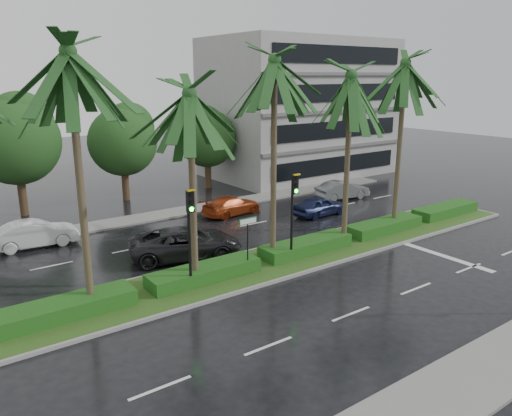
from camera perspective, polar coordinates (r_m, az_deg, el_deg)
ground at (r=23.31m, az=1.80°, el=-7.50°), size 120.00×120.00×0.00m
near_sidewalk at (r=17.31m, az=23.98°, el=-17.17°), size 40.00×2.40×0.12m
far_sidewalk at (r=33.08m, az=-11.03°, el=-0.83°), size 40.00×2.00×0.12m
median at (r=24.02m, az=0.33°, el=-6.59°), size 36.00×4.00×0.15m
hedge at (r=23.88m, az=0.33°, el=-5.76°), size 35.20×1.40×0.60m
lane_markings at (r=24.87m, az=7.98°, el=-6.15°), size 34.00×13.06×0.01m
palm_row at (r=21.64m, az=-2.41°, el=13.94°), size 26.30×4.20×10.34m
signal_median_left at (r=20.47m, az=-7.55°, el=-1.93°), size 0.34×0.42×4.36m
signal_median_right at (r=23.48m, az=4.31°, el=0.35°), size 0.34×0.42×4.36m
street_sign at (r=22.38m, az=-0.94°, el=-2.66°), size 0.95×0.09×2.60m
bg_trees at (r=37.59m, az=-13.83°, el=8.26°), size 33.12×5.60×8.09m
building at (r=46.34m, az=4.92°, el=11.30°), size 16.00×10.00×12.00m
car_white at (r=29.06m, az=-23.95°, el=-2.73°), size 1.84×4.47×1.44m
car_darkgrey at (r=25.19m, az=-8.05°, el=-4.02°), size 4.26×6.09×1.54m
car_red at (r=32.77m, az=-2.81°, el=0.28°), size 2.27×4.42×1.23m
car_blue at (r=32.76m, az=7.24°, el=0.23°), size 1.61×3.80×1.28m
car_grey at (r=37.45m, az=9.82°, el=2.04°), size 2.06×4.28×1.35m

